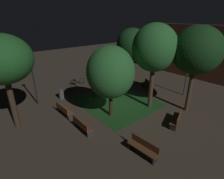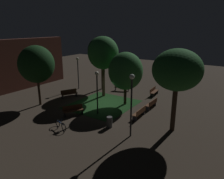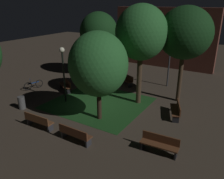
{
  "view_description": "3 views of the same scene",
  "coord_description": "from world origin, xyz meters",
  "px_view_note": "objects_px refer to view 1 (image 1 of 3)",
  "views": [
    {
      "loc": [
        9.91,
        -9.14,
        6.96
      ],
      "look_at": [
        -0.17,
        -0.66,
        1.49
      ],
      "focal_mm": 28.07,
      "sensor_mm": 36.0,
      "label": 1
    },
    {
      "loc": [
        -16.77,
        -11.75,
        7.56
      ],
      "look_at": [
        -0.03,
        -0.78,
        1.63
      ],
      "focal_mm": 34.02,
      "sensor_mm": 36.0,
      "label": 2
    },
    {
      "loc": [
        8.06,
        -11.9,
        6.68
      ],
      "look_at": [
        0.53,
        0.44,
        1.1
      ],
      "focal_mm": 36.51,
      "sensor_mm": 36.0,
      "label": 3
    }
  ],
  "objects_px": {
    "trash_bin": "(61,94)",
    "tree_near_wall": "(155,48)",
    "bench_back_row": "(143,147)",
    "bench_path_side": "(99,84)",
    "bench_by_lamp": "(148,85)",
    "bench_front_left": "(64,110)",
    "tree_right_canopy": "(2,60)",
    "bicycle": "(77,81)",
    "bench_corner": "(177,119)",
    "tree_tall_center": "(111,72)",
    "lamp_post_plaza_west": "(93,69)",
    "tree_back_right": "(197,51)",
    "lamp_post_path_center": "(32,69)",
    "lamp_post_plaza_east": "(188,67)",
    "tree_back_left": "(132,45)",
    "bench_near_trees": "(82,125)"
  },
  "relations": [
    {
      "from": "bench_front_left",
      "to": "tree_back_right",
      "type": "distance_m",
      "value": 10.57
    },
    {
      "from": "bench_back_row",
      "to": "bicycle",
      "type": "xyz_separation_m",
      "value": [
        -11.8,
        2.72,
        -0.14
      ]
    },
    {
      "from": "tree_back_right",
      "to": "bench_by_lamp",
      "type": "bearing_deg",
      "value": 167.56
    },
    {
      "from": "tree_back_right",
      "to": "tree_right_canopy",
      "type": "distance_m",
      "value": 12.66
    },
    {
      "from": "lamp_post_plaza_east",
      "to": "bicycle",
      "type": "bearing_deg",
      "value": -145.3
    },
    {
      "from": "tree_back_right",
      "to": "lamp_post_plaza_west",
      "type": "height_order",
      "value": "tree_back_right"
    },
    {
      "from": "bicycle",
      "to": "trash_bin",
      "type": "bearing_deg",
      "value": -52.15
    },
    {
      "from": "bench_path_side",
      "to": "tree_tall_center",
      "type": "height_order",
      "value": "tree_tall_center"
    },
    {
      "from": "tree_right_canopy",
      "to": "tree_near_wall",
      "type": "bearing_deg",
      "value": 66.73
    },
    {
      "from": "bench_front_left",
      "to": "bench_path_side",
      "type": "height_order",
      "value": "same"
    },
    {
      "from": "bench_back_row",
      "to": "bench_path_side",
      "type": "bearing_deg",
      "value": 157.78
    },
    {
      "from": "lamp_post_plaza_west",
      "to": "bench_corner",
      "type": "bearing_deg",
      "value": 13.8
    },
    {
      "from": "bench_corner",
      "to": "tree_tall_center",
      "type": "relative_size",
      "value": 0.35
    },
    {
      "from": "lamp_post_path_center",
      "to": "lamp_post_plaza_west",
      "type": "bearing_deg",
      "value": 65.77
    },
    {
      "from": "tree_right_canopy",
      "to": "bicycle",
      "type": "xyz_separation_m",
      "value": [
        -4.52,
        7.23,
        -4.28
      ]
    },
    {
      "from": "lamp_post_path_center",
      "to": "bench_by_lamp",
      "type": "bearing_deg",
      "value": 68.18
    },
    {
      "from": "bench_back_row",
      "to": "bicycle",
      "type": "distance_m",
      "value": 12.11
    },
    {
      "from": "bench_near_trees",
      "to": "tree_back_left",
      "type": "xyz_separation_m",
      "value": [
        -5.2,
        9.82,
        3.63
      ]
    },
    {
      "from": "bench_back_row",
      "to": "lamp_post_plaza_west",
      "type": "height_order",
      "value": "lamp_post_plaza_west"
    },
    {
      "from": "tree_right_canopy",
      "to": "lamp_post_plaza_east",
      "type": "bearing_deg",
      "value": 71.24
    },
    {
      "from": "bench_back_row",
      "to": "lamp_post_plaza_east",
      "type": "relative_size",
      "value": 0.46
    },
    {
      "from": "bench_front_left",
      "to": "tree_near_wall",
      "type": "xyz_separation_m",
      "value": [
        3.27,
        6.12,
        4.34
      ]
    },
    {
      "from": "bench_back_row",
      "to": "tree_back_right",
      "type": "relative_size",
      "value": 0.28
    },
    {
      "from": "tree_back_left",
      "to": "bench_back_row",
      "type": "bearing_deg",
      "value": -42.57
    },
    {
      "from": "bench_front_left",
      "to": "tree_near_wall",
      "type": "distance_m",
      "value": 8.18
    },
    {
      "from": "bench_front_left",
      "to": "tree_back_left",
      "type": "xyz_separation_m",
      "value": [
        -2.57,
        9.82,
        3.63
      ]
    },
    {
      "from": "tree_near_wall",
      "to": "lamp_post_plaza_west",
      "type": "height_order",
      "value": "tree_near_wall"
    },
    {
      "from": "bench_near_trees",
      "to": "lamp_post_path_center",
      "type": "xyz_separation_m",
      "value": [
        -5.88,
        -0.88,
        2.62
      ]
    },
    {
      "from": "bench_corner",
      "to": "tree_back_right",
      "type": "xyz_separation_m",
      "value": [
        -0.61,
        2.5,
        4.29
      ]
    },
    {
      "from": "tree_back_right",
      "to": "lamp_post_plaza_east",
      "type": "xyz_separation_m",
      "value": [
        -1.65,
        2.55,
        -2.02
      ]
    },
    {
      "from": "tree_back_right",
      "to": "lamp_post_path_center",
      "type": "height_order",
      "value": "tree_back_right"
    },
    {
      "from": "tree_back_right",
      "to": "tree_tall_center",
      "type": "xyz_separation_m",
      "value": [
        -3.3,
        -5.17,
        -1.36
      ]
    },
    {
      "from": "bench_front_left",
      "to": "bench_back_row",
      "type": "xyz_separation_m",
      "value": [
        6.58,
        1.42,
        0.0
      ]
    },
    {
      "from": "bench_path_side",
      "to": "tree_back_left",
      "type": "relative_size",
      "value": 0.3
    },
    {
      "from": "tree_back_right",
      "to": "bicycle",
      "type": "xyz_separation_m",
      "value": [
        -10.78,
        -3.77,
        -4.43
      ]
    },
    {
      "from": "tree_tall_center",
      "to": "trash_bin",
      "type": "relative_size",
      "value": 6.1
    },
    {
      "from": "lamp_post_path_center",
      "to": "tree_tall_center",
      "type": "bearing_deg",
      "value": 33.28
    },
    {
      "from": "bench_front_left",
      "to": "tree_tall_center",
      "type": "bearing_deg",
      "value": 50.42
    },
    {
      "from": "tree_back_left",
      "to": "lamp_post_path_center",
      "type": "bearing_deg",
      "value": -93.67
    },
    {
      "from": "trash_bin",
      "to": "tree_near_wall",
      "type": "bearing_deg",
      "value": 38.71
    },
    {
      "from": "lamp_post_plaza_west",
      "to": "bench_back_row",
      "type": "bearing_deg",
      "value": -15.46
    },
    {
      "from": "bench_back_row",
      "to": "bicycle",
      "type": "relative_size",
      "value": 1.15
    },
    {
      "from": "bench_by_lamp",
      "to": "bench_back_row",
      "type": "relative_size",
      "value": 1.0
    },
    {
      "from": "tree_tall_center",
      "to": "lamp_post_plaza_west",
      "type": "height_order",
      "value": "tree_tall_center"
    },
    {
      "from": "bench_near_trees",
      "to": "bench_by_lamp",
      "type": "distance_m",
      "value": 9.19
    },
    {
      "from": "tree_back_left",
      "to": "tree_tall_center",
      "type": "height_order",
      "value": "tree_back_left"
    },
    {
      "from": "bench_corner",
      "to": "bench_by_lamp",
      "type": "distance_m",
      "value": 6.54
    },
    {
      "from": "bench_front_left",
      "to": "tree_right_canopy",
      "type": "relative_size",
      "value": 0.29
    },
    {
      "from": "bench_by_lamp",
      "to": "tree_back_right",
      "type": "bearing_deg",
      "value": -12.44
    },
    {
      "from": "bench_front_left",
      "to": "bicycle",
      "type": "height_order",
      "value": "bicycle"
    }
  ]
}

